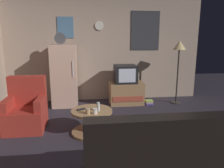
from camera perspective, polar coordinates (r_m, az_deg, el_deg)
ground_plane at (r=3.72m, az=1.03°, el=-14.41°), size 12.00×12.00×0.00m
wall_with_art at (r=5.76m, az=-2.27°, el=9.64°), size 5.20×0.12×2.79m
fridge at (r=5.38m, az=-12.48°, el=2.23°), size 0.60×0.62×1.77m
tv_stand at (r=5.49m, az=3.78°, el=-2.42°), size 0.84×0.53×0.55m
crt_tv at (r=5.38m, az=3.55°, el=2.69°), size 0.54×0.51×0.44m
standing_lamp at (r=5.60m, az=17.37°, el=8.57°), size 0.32×0.32×1.59m
coffee_table at (r=3.87m, az=-5.33°, el=-9.86°), size 0.72×0.72×0.43m
wine_glass at (r=3.73m, az=-3.65°, el=-5.99°), size 0.05×0.05×0.15m
mug_ceramic_white at (r=3.60m, az=-4.55°, el=-7.21°), size 0.08×0.08×0.09m
mug_ceramic_tan at (r=3.62m, az=-6.42°, el=-7.15°), size 0.08×0.08×0.09m
remote_control at (r=3.82m, az=-8.20°, el=-6.66°), size 0.15×0.11×0.02m
armchair at (r=4.31m, az=-21.79°, el=-6.62°), size 0.68×0.68×0.96m
couch at (r=2.64m, az=12.66°, el=-19.04°), size 1.70×0.80×0.92m
book_stack at (r=5.51m, az=9.76°, el=-4.87°), size 0.20×0.18×0.13m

